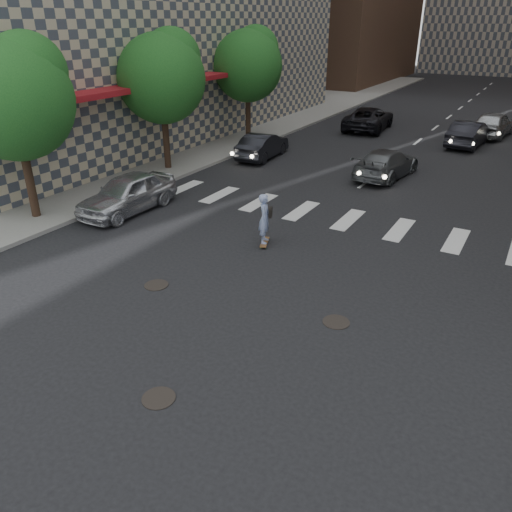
% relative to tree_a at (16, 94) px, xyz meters
% --- Properties ---
extents(ground, '(160.00, 160.00, 0.00)m').
position_rel_tree_a_xyz_m(ground, '(9.45, -3.14, -4.65)').
color(ground, black).
rests_on(ground, ground).
extents(sidewalk_left, '(13.00, 80.00, 0.15)m').
position_rel_tree_a_xyz_m(sidewalk_left, '(-5.05, 16.86, -4.57)').
color(sidewalk_left, gray).
rests_on(sidewalk_left, ground).
extents(tree_a, '(4.20, 4.20, 6.60)m').
position_rel_tree_a_xyz_m(tree_a, '(0.00, 0.00, 0.00)').
color(tree_a, '#382619').
rests_on(tree_a, sidewalk_left).
extents(tree_b, '(4.20, 4.20, 6.60)m').
position_rel_tree_a_xyz_m(tree_b, '(0.00, 8.00, 0.00)').
color(tree_b, '#382619').
rests_on(tree_b, sidewalk_left).
extents(tree_c, '(4.20, 4.20, 6.60)m').
position_rel_tree_a_xyz_m(tree_c, '(0.00, 16.00, 0.00)').
color(tree_c, '#382619').
rests_on(tree_c, sidewalk_left).
extents(manhole_a, '(0.70, 0.70, 0.02)m').
position_rel_tree_a_xyz_m(manhole_a, '(10.65, -5.64, -4.64)').
color(manhole_a, black).
rests_on(manhole_a, ground).
extents(manhole_b, '(0.70, 0.70, 0.02)m').
position_rel_tree_a_xyz_m(manhole_b, '(7.45, -1.94, -4.64)').
color(manhole_b, black).
rests_on(manhole_b, ground).
extents(manhole_c, '(0.70, 0.70, 0.02)m').
position_rel_tree_a_xyz_m(manhole_c, '(12.75, -1.14, -4.64)').
color(manhole_c, black).
rests_on(manhole_c, ground).
extents(skateboarder, '(0.61, 0.93, 1.82)m').
position_rel_tree_a_xyz_m(skateboarder, '(8.78, 2.21, -3.69)').
color(skateboarder, brown).
rests_on(skateboarder, ground).
extents(silver_sedan, '(1.86, 4.48, 1.52)m').
position_rel_tree_a_xyz_m(silver_sedan, '(2.45, 2.31, -3.89)').
color(silver_sedan, silver).
rests_on(silver_sedan, ground).
extents(traffic_car_a, '(1.81, 4.30, 1.38)m').
position_rel_tree_a_xyz_m(traffic_car_a, '(2.95, 12.41, -3.96)').
color(traffic_car_a, black).
rests_on(traffic_car_a, ground).
extents(traffic_car_b, '(2.42, 4.87, 1.36)m').
position_rel_tree_a_xyz_m(traffic_car_b, '(9.95, 12.23, -3.97)').
color(traffic_car_b, '#585B5F').
rests_on(traffic_car_b, ground).
extents(traffic_car_c, '(2.94, 5.70, 1.54)m').
position_rel_tree_a_xyz_m(traffic_car_c, '(5.50, 22.86, -3.88)').
color(traffic_car_c, black).
rests_on(traffic_car_c, ground).
extents(traffic_car_d, '(2.55, 5.01, 1.63)m').
position_rel_tree_a_xyz_m(traffic_car_d, '(13.26, 24.86, -3.83)').
color(traffic_car_d, '#A6A9AD').
rests_on(traffic_car_d, ground).
extents(traffic_car_e, '(1.99, 4.71, 1.51)m').
position_rel_tree_a_xyz_m(traffic_car_e, '(12.32, 21.12, -3.89)').
color(traffic_car_e, black).
rests_on(traffic_car_e, ground).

